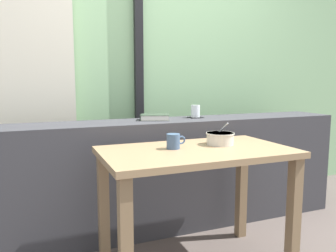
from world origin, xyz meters
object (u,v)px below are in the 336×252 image
object	(u,v)px
juice_glass	(195,112)
closed_book	(154,117)
soup_bowl	(220,139)
ceramic_mug	(174,141)
coaster_square	(195,117)
breakfast_table	(196,170)

from	to	relation	value
juice_glass	closed_book	world-z (taller)	juice_glass
juice_glass	soup_bowl	world-z (taller)	juice_glass
closed_book	ceramic_mug	world-z (taller)	closed_book
coaster_square	juice_glass	size ratio (longest dim) A/B	1.07
juice_glass	ceramic_mug	distance (m)	0.74
breakfast_table	ceramic_mug	world-z (taller)	ceramic_mug
coaster_square	closed_book	bearing A→B (deg)	-176.41
coaster_square	juice_glass	world-z (taller)	juice_glass
closed_book	ceramic_mug	size ratio (longest dim) A/B	2.20
ceramic_mug	juice_glass	bearing A→B (deg)	53.94
breakfast_table	coaster_square	world-z (taller)	coaster_square
coaster_square	closed_book	world-z (taller)	closed_book
breakfast_table	juice_glass	distance (m)	0.77
soup_bowl	closed_book	bearing A→B (deg)	111.28
coaster_square	soup_bowl	world-z (taller)	soup_bowl
soup_bowl	ceramic_mug	distance (m)	0.31
coaster_square	ceramic_mug	size ratio (longest dim) A/B	0.88
breakfast_table	ceramic_mug	distance (m)	0.21
soup_bowl	ceramic_mug	world-z (taller)	soup_bowl
breakfast_table	soup_bowl	size ratio (longest dim) A/B	6.13
ceramic_mug	coaster_square	bearing A→B (deg)	53.94
breakfast_table	coaster_square	bearing A→B (deg)	64.12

